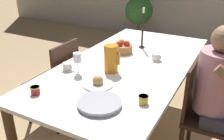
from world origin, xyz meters
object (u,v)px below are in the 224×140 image
(wine_glass_water, at_px, (77,59))
(teacup_across, at_px, (156,58))
(chair_person_side, at_px, (204,113))
(jam_jar_amber, at_px, (35,90))
(serving_tray, at_px, (100,103))
(red_pitcher, at_px, (111,58))
(fruit_bowl, at_px, (123,48))
(bread_plate, at_px, (98,83))
(candlestick_tall, at_px, (142,32))
(potted_plant, at_px, (139,12))
(teacup_near_person, at_px, (67,67))
(jam_jar_red, at_px, (143,99))
(person_seated, at_px, (221,91))
(chair_opposite, at_px, (57,80))

(wine_glass_water, distance_m, teacup_across, 0.72)
(chair_person_side, xyz_separation_m, teacup_across, (-0.50, 0.23, 0.29))
(chair_person_side, relative_size, jam_jar_amber, 13.39)
(serving_tray, distance_m, jam_jar_amber, 0.46)
(red_pitcher, xyz_separation_m, fruit_bowl, (-0.11, 0.44, -0.06))
(teacup_across, relative_size, bread_plate, 0.54)
(chair_person_side, height_order, wine_glass_water, wine_glass_water)
(candlestick_tall, height_order, potted_plant, candlestick_tall)
(red_pitcher, bearing_deg, serving_tray, -69.69)
(potted_plant, bearing_deg, teacup_near_person, -78.28)
(chair_person_side, bearing_deg, jam_jar_red, -33.45)
(wine_glass_water, relative_size, jam_jar_red, 2.63)
(serving_tray, height_order, jam_jar_red, jam_jar_red)
(person_seated, distance_m, red_pitcher, 0.85)
(teacup_across, height_order, jam_jar_red, teacup_across)
(teacup_across, xyz_separation_m, potted_plant, (-1.20, 2.51, -0.16))
(chair_opposite, bearing_deg, serving_tray, -123.85)
(fruit_bowl, bearing_deg, red_pitcher, -75.74)
(wine_glass_water, relative_size, jam_jar_amber, 2.63)
(chair_opposite, distance_m, person_seated, 1.49)
(candlestick_tall, bearing_deg, chair_person_side, -33.54)
(serving_tray, bearing_deg, potted_plant, 108.58)
(teacup_near_person, height_order, jam_jar_amber, teacup_near_person)
(bread_plate, relative_size, potted_plant, 0.24)
(person_seated, bearing_deg, serving_tray, -45.83)
(person_seated, bearing_deg, teacup_across, -113.39)
(jam_jar_red, bearing_deg, bread_plate, 168.60)
(chair_opposite, bearing_deg, fruit_bowl, -55.50)
(serving_tray, relative_size, jam_jar_amber, 4.31)
(chair_person_side, bearing_deg, wine_glass_water, -71.33)
(jam_jar_amber, height_order, potted_plant, potted_plant)
(teacup_near_person, bearing_deg, serving_tray, -33.38)
(chair_opposite, height_order, serving_tray, chair_opposite)
(chair_person_side, relative_size, wine_glass_water, 5.10)
(chair_person_side, relative_size, serving_tray, 3.10)
(chair_opposite, height_order, teacup_near_person, chair_opposite)
(fruit_bowl, height_order, candlestick_tall, candlestick_tall)
(chair_person_side, bearing_deg, bread_plate, -59.33)
(red_pitcher, distance_m, serving_tray, 0.52)
(teacup_near_person, bearing_deg, person_seated, 14.31)
(fruit_bowl, bearing_deg, bread_plate, -78.57)
(chair_opposite, xyz_separation_m, person_seated, (1.47, 0.07, 0.23))
(person_seated, xyz_separation_m, candlestick_tall, (-0.82, 0.51, 0.20))
(wine_glass_water, bearing_deg, red_pitcher, 35.86)
(wine_glass_water, bearing_deg, chair_person_side, 18.67)
(potted_plant, bearing_deg, serving_tray, -71.42)
(wine_glass_water, relative_size, fruit_bowl, 0.91)
(chair_person_side, xyz_separation_m, wine_glass_water, (-0.95, -0.32, 0.39))
(person_seated, distance_m, wine_glass_water, 1.09)
(red_pitcher, xyz_separation_m, jam_jar_amber, (-0.28, -0.56, -0.08))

